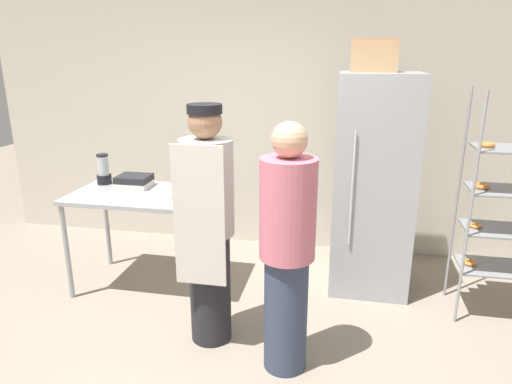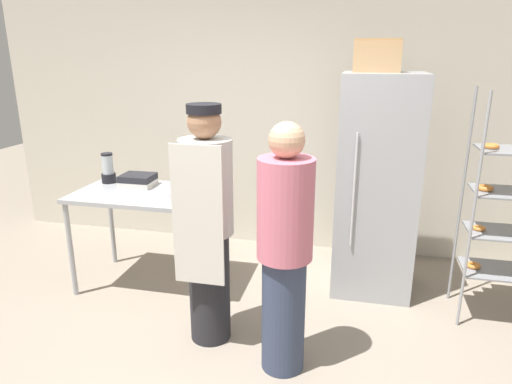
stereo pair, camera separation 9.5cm
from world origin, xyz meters
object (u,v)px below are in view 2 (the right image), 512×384
baking_rack (510,211)px  blender_pitcher (108,170)px  refrigerator (376,186)px  binder_stack (138,180)px  cardboard_storage_box (377,56)px  person_customer (285,251)px  donut_box (187,192)px  person_baker (207,224)px

baking_rack → blender_pitcher: 3.39m
baking_rack → blender_pitcher: bearing=178.5°
refrigerator → baking_rack: 1.01m
binder_stack → cardboard_storage_box: (2.02, 0.30, 1.08)m
baking_rack → person_customer: baking_rack is taller
donut_box → person_customer: size_ratio=0.16×
refrigerator → binder_stack: 2.11m
baking_rack → donut_box: size_ratio=6.81×
person_baker → person_customer: (0.58, -0.21, -0.05)m
donut_box → cardboard_storage_box: (1.46, 0.51, 1.09)m
refrigerator → cardboard_storage_box: cardboard_storage_box is taller
refrigerator → person_customer: (-0.58, -1.27, -0.10)m
blender_pitcher → person_customer: (1.83, -1.08, -0.16)m
refrigerator → person_customer: bearing=-114.4°
cardboard_storage_box → baking_rack: bearing=-18.2°
blender_pitcher → cardboard_storage_box: bearing=6.3°
person_baker → person_customer: size_ratio=1.04×
donut_box → blender_pitcher: blender_pitcher is taller
donut_box → binder_stack: bearing=159.2°
cardboard_storage_box → person_customer: bearing=-110.7°
refrigerator → cardboard_storage_box: (-0.07, 0.06, 1.07)m
cardboard_storage_box → person_customer: size_ratio=0.22×
refrigerator → blender_pitcher: 2.42m
donut_box → cardboard_storage_box: bearing=19.4°
binder_stack → cardboard_storage_box: size_ratio=0.79×
baking_rack → binder_stack: baking_rack is taller
blender_pitcher → binder_stack: blender_pitcher is taller
blender_pitcher → binder_stack: 0.33m
cardboard_storage_box → donut_box: bearing=-160.6°
cardboard_storage_box → person_baker: 1.92m
baking_rack → person_baker: size_ratio=1.04×
baking_rack → donut_box: baking_rack is taller
donut_box → cardboard_storage_box: 1.89m
binder_stack → cardboard_storage_box: 2.31m
refrigerator → donut_box: refrigerator is taller
person_customer → blender_pitcher: bearing=149.6°
binder_stack → person_baker: bearing=-41.2°
donut_box → blender_pitcher: (-0.87, 0.26, 0.08)m
baking_rack → blender_pitcher: (-3.38, 0.09, 0.11)m
cardboard_storage_box → person_customer: (-0.50, -1.33, -1.17)m
blender_pitcher → cardboard_storage_box: (2.34, 0.26, 1.01)m
blender_pitcher → cardboard_storage_box: 2.56m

